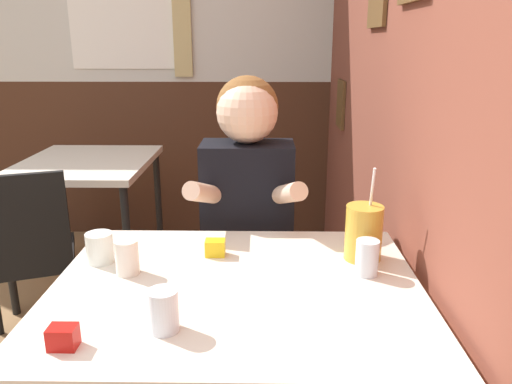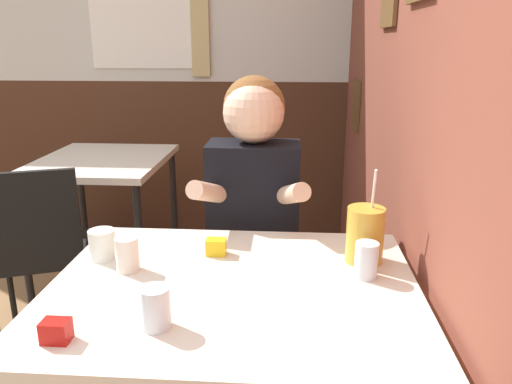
{
  "view_description": "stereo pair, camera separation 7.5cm",
  "coord_description": "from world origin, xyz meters",
  "px_view_note": "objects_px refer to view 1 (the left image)",
  "views": [
    {
      "loc": [
        0.67,
        -0.85,
        1.36
      ],
      "look_at": [
        0.65,
        0.52,
        0.95
      ],
      "focal_mm": 35.0,
      "sensor_mm": 36.0,
      "label": 1
    },
    {
      "loc": [
        0.75,
        -0.85,
        1.36
      ],
      "look_at": [
        0.65,
        0.52,
        0.95
      ],
      "focal_mm": 35.0,
      "sensor_mm": 36.0,
      "label": 2
    }
  ],
  "objects_px": {
    "main_table": "(237,308)",
    "background_table": "(87,175)",
    "person_seated": "(248,229)",
    "chair_near_window": "(23,251)",
    "cocktail_pitcher": "(364,233)"
  },
  "relations": [
    {
      "from": "main_table",
      "to": "person_seated",
      "type": "bearing_deg",
      "value": 88.83
    },
    {
      "from": "chair_near_window",
      "to": "main_table",
      "type": "bearing_deg",
      "value": -57.63
    },
    {
      "from": "main_table",
      "to": "person_seated",
      "type": "xyz_separation_m",
      "value": [
        0.01,
        0.58,
        0.01
      ]
    },
    {
      "from": "background_table",
      "to": "cocktail_pitcher",
      "type": "relative_size",
      "value": 2.9
    },
    {
      "from": "person_seated",
      "to": "background_table",
      "type": "bearing_deg",
      "value": 136.24
    },
    {
      "from": "background_table",
      "to": "chair_near_window",
      "type": "relative_size",
      "value": 0.95
    },
    {
      "from": "chair_near_window",
      "to": "person_seated",
      "type": "xyz_separation_m",
      "value": [
        0.96,
        -0.14,
        0.16
      ]
    },
    {
      "from": "main_table",
      "to": "background_table",
      "type": "height_order",
      "value": "same"
    },
    {
      "from": "main_table",
      "to": "background_table",
      "type": "xyz_separation_m",
      "value": [
        -0.91,
        1.46,
        -0.02
      ]
    },
    {
      "from": "background_table",
      "to": "person_seated",
      "type": "bearing_deg",
      "value": -43.76
    },
    {
      "from": "main_table",
      "to": "cocktail_pitcher",
      "type": "bearing_deg",
      "value": 25.8
    },
    {
      "from": "main_table",
      "to": "background_table",
      "type": "distance_m",
      "value": 1.72
    },
    {
      "from": "chair_near_window",
      "to": "person_seated",
      "type": "bearing_deg",
      "value": -28.86
    },
    {
      "from": "main_table",
      "to": "background_table",
      "type": "bearing_deg",
      "value": 121.96
    },
    {
      "from": "person_seated",
      "to": "cocktail_pitcher",
      "type": "bearing_deg",
      "value": -48.02
    }
  ]
}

